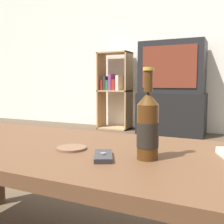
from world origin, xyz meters
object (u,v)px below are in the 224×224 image
object	(u,v)px
bookshelf	(114,89)
beer_bottle	(148,126)
tv_stand	(171,114)
television	(172,68)
cell_phone	(103,156)

from	to	relation	value
bookshelf	beer_bottle	size ratio (longest dim) A/B	4.21
bookshelf	tv_stand	bearing A→B (deg)	-5.33
tv_stand	beer_bottle	xyz separation A→B (m)	(0.51, -2.77, 0.27)
television	beer_bottle	xyz separation A→B (m)	(0.51, -2.77, -0.34)
television	beer_bottle	bearing A→B (deg)	-79.54
television	cell_phone	xyz separation A→B (m)	(0.39, -2.82, -0.43)
beer_bottle	cell_phone	xyz separation A→B (m)	(-0.12, -0.05, -0.09)
television	cell_phone	size ratio (longest dim) A/B	6.45
beer_bottle	cell_phone	bearing A→B (deg)	-157.82
television	bookshelf	distance (m)	0.93
tv_stand	cell_phone	world-z (taller)	tv_stand
tv_stand	cell_phone	distance (m)	2.85
television	cell_phone	world-z (taller)	television
tv_stand	bookshelf	xyz separation A→B (m)	(-0.89, 0.08, 0.33)
cell_phone	tv_stand	bearing A→B (deg)	71.50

